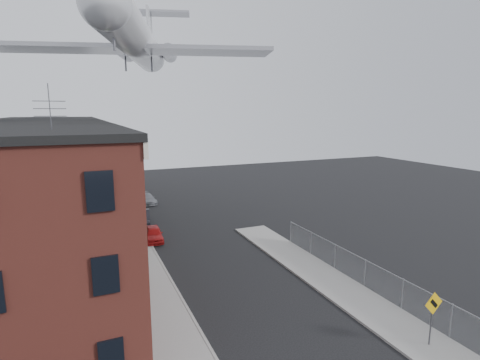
{
  "coord_description": "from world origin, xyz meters",
  "views": [
    {
      "loc": [
        -9.07,
        -12.17,
        11.03
      ],
      "look_at": [
        -0.13,
        8.39,
        6.92
      ],
      "focal_mm": 28.0,
      "sensor_mm": 36.0,
      "label": 1
    }
  ],
  "objects_px": {
    "car_mid": "(143,216)",
    "street_tree": "(120,185)",
    "warning_sign": "(433,310)",
    "car_far": "(147,199)",
    "airplane": "(137,41)",
    "utility_pole": "(129,193)",
    "car_near": "(154,234)"
  },
  "relations": [
    {
      "from": "warning_sign",
      "to": "car_far",
      "type": "xyz_separation_m",
      "value": [
        -7.4,
        34.06,
        -1.29
      ]
    },
    {
      "from": "utility_pole",
      "to": "car_mid",
      "type": "distance_m",
      "value": 8.43
    },
    {
      "from": "warning_sign",
      "to": "street_tree",
      "type": "bearing_deg",
      "value": 110.58
    },
    {
      "from": "car_near",
      "to": "car_mid",
      "type": "height_order",
      "value": "car_mid"
    },
    {
      "from": "warning_sign",
      "to": "airplane",
      "type": "distance_m",
      "value": 29.31
    },
    {
      "from": "airplane",
      "to": "car_far",
      "type": "bearing_deg",
      "value": 79.75
    },
    {
      "from": "airplane",
      "to": "car_mid",
      "type": "bearing_deg",
      "value": 86.13
    },
    {
      "from": "car_near",
      "to": "car_far",
      "type": "bearing_deg",
      "value": 87.1
    },
    {
      "from": "car_mid",
      "to": "car_far",
      "type": "xyz_separation_m",
      "value": [
        1.75,
        7.93,
        -0.03
      ]
    },
    {
      "from": "utility_pole",
      "to": "car_far",
      "type": "height_order",
      "value": "utility_pole"
    },
    {
      "from": "car_near",
      "to": "airplane",
      "type": "bearing_deg",
      "value": 97.15
    },
    {
      "from": "utility_pole",
      "to": "car_mid",
      "type": "bearing_deg",
      "value": 73.92
    },
    {
      "from": "warning_sign",
      "to": "car_near",
      "type": "relative_size",
      "value": 0.77
    },
    {
      "from": "car_near",
      "to": "airplane",
      "type": "distance_m",
      "value": 16.63
    },
    {
      "from": "warning_sign",
      "to": "car_near",
      "type": "height_order",
      "value": "warning_sign"
    },
    {
      "from": "utility_pole",
      "to": "airplane",
      "type": "relative_size",
      "value": 0.35
    },
    {
      "from": "car_far",
      "to": "warning_sign",
      "type": "bearing_deg",
      "value": -83.4
    },
    {
      "from": "car_mid",
      "to": "street_tree",
      "type": "bearing_deg",
      "value": 129.32
    },
    {
      "from": "warning_sign",
      "to": "car_far",
      "type": "height_order",
      "value": "warning_sign"
    },
    {
      "from": "utility_pole",
      "to": "car_far",
      "type": "distance_m",
      "value": 16.04
    },
    {
      "from": "warning_sign",
      "to": "airplane",
      "type": "relative_size",
      "value": 0.11
    },
    {
      "from": "street_tree",
      "to": "car_mid",
      "type": "distance_m",
      "value": 4.35
    },
    {
      "from": "car_far",
      "to": "airplane",
      "type": "distance_m",
      "value": 19.68
    },
    {
      "from": "utility_pole",
      "to": "car_near",
      "type": "distance_m",
      "value": 4.68
    },
    {
      "from": "utility_pole",
      "to": "car_near",
      "type": "height_order",
      "value": "utility_pole"
    },
    {
      "from": "utility_pole",
      "to": "warning_sign",
      "type": "bearing_deg",
      "value": -59.52
    },
    {
      "from": "car_far",
      "to": "airplane",
      "type": "relative_size",
      "value": 0.16
    },
    {
      "from": "car_near",
      "to": "car_far",
      "type": "distance_m",
      "value": 13.93
    },
    {
      "from": "car_mid",
      "to": "car_far",
      "type": "distance_m",
      "value": 8.12
    },
    {
      "from": "warning_sign",
      "to": "car_far",
      "type": "relative_size",
      "value": 0.69
    },
    {
      "from": "utility_pole",
      "to": "street_tree",
      "type": "bearing_deg",
      "value": 88.11
    },
    {
      "from": "warning_sign",
      "to": "car_mid",
      "type": "height_order",
      "value": "warning_sign"
    }
  ]
}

